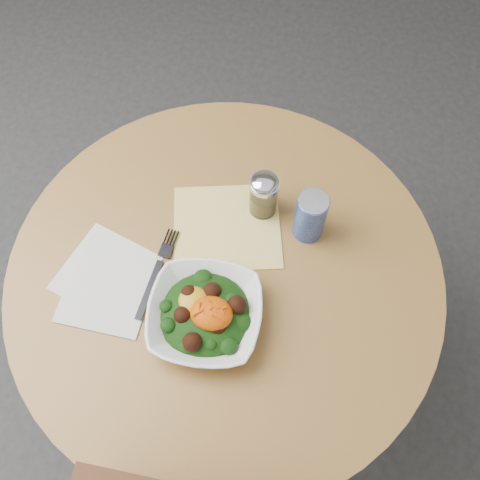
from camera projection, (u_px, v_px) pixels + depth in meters
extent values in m
plane|color=#2B2B2D|center=(230.00, 363.00, 1.76)|extent=(6.00, 6.00, 0.00)
cylinder|color=black|center=(230.00, 362.00, 1.75)|extent=(0.52, 0.52, 0.03)
cylinder|color=black|center=(228.00, 330.00, 1.45)|extent=(0.10, 0.10, 0.71)
cylinder|color=#A5783B|center=(225.00, 274.00, 1.12)|extent=(0.90, 0.90, 0.04)
cube|color=#DBBF0B|center=(227.00, 227.00, 1.14)|extent=(0.27, 0.26, 0.00)
cube|color=silver|center=(106.00, 273.00, 1.09)|extent=(0.21, 0.21, 0.00)
cube|color=silver|center=(108.00, 291.00, 1.07)|extent=(0.17, 0.17, 0.00)
imported|color=white|center=(205.00, 315.00, 1.03)|extent=(0.23, 0.23, 0.05)
ellipsoid|color=black|center=(205.00, 315.00, 1.03)|extent=(0.18, 0.18, 0.06)
ellipsoid|color=#C48F13|center=(193.00, 300.00, 1.01)|extent=(0.06, 0.06, 0.02)
ellipsoid|color=#D04D04|center=(211.00, 313.00, 1.00)|extent=(0.08, 0.07, 0.04)
cube|color=black|center=(150.00, 290.00, 1.07)|extent=(0.02, 0.13, 0.00)
cube|color=black|center=(168.00, 245.00, 1.12)|extent=(0.03, 0.07, 0.00)
cylinder|color=silver|center=(263.00, 197.00, 1.12)|extent=(0.06, 0.06, 0.09)
cylinder|color=#988947|center=(263.00, 202.00, 1.14)|extent=(0.05, 0.05, 0.05)
cylinder|color=silver|center=(264.00, 184.00, 1.08)|extent=(0.06, 0.06, 0.01)
ellipsoid|color=silver|center=(264.00, 183.00, 1.07)|extent=(0.06, 0.06, 0.03)
cylinder|color=navy|center=(310.00, 217.00, 1.09)|extent=(0.06, 0.06, 0.12)
cylinder|color=silver|center=(314.00, 201.00, 1.03)|extent=(0.06, 0.06, 0.00)
cube|color=silver|center=(315.00, 197.00, 1.04)|extent=(0.01, 0.02, 0.00)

